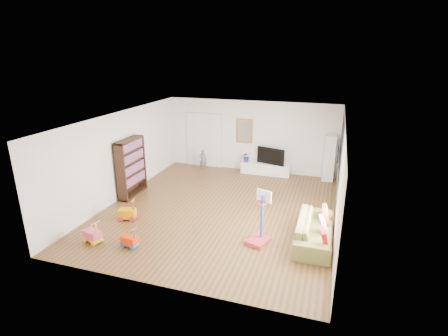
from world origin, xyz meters
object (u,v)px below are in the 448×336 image
(media_console, at_px, (266,169))
(sofa, at_px, (315,230))
(bookshelf, at_px, (131,168))
(basketball_hoop, at_px, (259,218))

(media_console, bearing_deg, sofa, -64.84)
(bookshelf, xyz_separation_m, sofa, (5.81, -1.22, -0.62))
(sofa, distance_m, basketball_hoop, 1.43)
(bookshelf, bearing_deg, media_console, 40.88)
(bookshelf, bearing_deg, basketball_hoop, -21.68)
(basketball_hoop, bearing_deg, bookshelf, 178.23)
(media_console, xyz_separation_m, basketball_hoop, (0.83, -5.01, 0.45))
(sofa, bearing_deg, bookshelf, 78.25)
(media_console, distance_m, bookshelf, 5.00)
(bookshelf, height_order, sofa, bookshelf)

